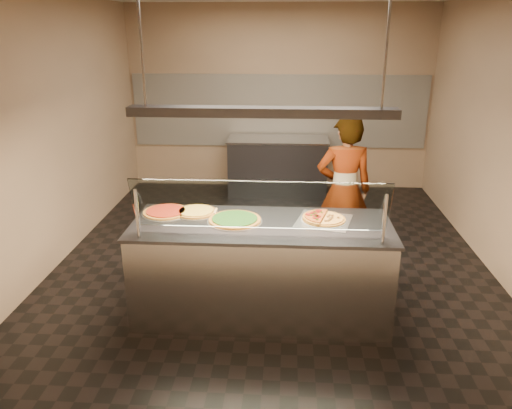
# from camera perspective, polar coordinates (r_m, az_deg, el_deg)

# --- Properties ---
(ground) EXTENTS (5.00, 6.00, 0.02)m
(ground) POSITION_cam_1_polar(r_m,az_deg,el_deg) (6.02, 1.82, -6.40)
(ground) COLOR black
(ground) RESTS_ON ground
(wall_back) EXTENTS (5.00, 0.02, 3.00)m
(wall_back) POSITION_cam_1_polar(r_m,az_deg,el_deg) (8.49, 2.64, 11.98)
(wall_back) COLOR tan
(wall_back) RESTS_ON ground
(wall_front) EXTENTS (5.00, 0.02, 3.00)m
(wall_front) POSITION_cam_1_polar(r_m,az_deg,el_deg) (2.65, -0.03, -5.64)
(wall_front) COLOR tan
(wall_front) RESTS_ON ground
(wall_left) EXTENTS (0.02, 6.00, 3.00)m
(wall_left) POSITION_cam_1_polar(r_m,az_deg,el_deg) (6.13, -22.39, 7.54)
(wall_left) COLOR tan
(wall_left) RESTS_ON ground
(wall_right) EXTENTS (0.02, 6.00, 3.00)m
(wall_right) POSITION_cam_1_polar(r_m,az_deg,el_deg) (6.00, 26.88, 6.67)
(wall_right) COLOR tan
(wall_right) RESTS_ON ground
(tile_band) EXTENTS (4.90, 0.02, 1.20)m
(tile_band) POSITION_cam_1_polar(r_m,az_deg,el_deg) (8.49, 2.61, 10.62)
(tile_band) COLOR silver
(tile_band) RESTS_ON wall_back
(serving_counter) EXTENTS (2.39, 0.94, 0.93)m
(serving_counter) POSITION_cam_1_polar(r_m,az_deg,el_deg) (4.77, 0.61, -7.35)
(serving_counter) COLOR #B7B7BC
(serving_counter) RESTS_ON ground
(sneeze_guard) EXTENTS (2.15, 0.18, 0.54)m
(sneeze_guard) POSITION_cam_1_polar(r_m,az_deg,el_deg) (4.15, 0.39, -0.15)
(sneeze_guard) COLOR #B7B7BC
(sneeze_guard) RESTS_ON serving_counter
(perforated_tray) EXTENTS (0.58, 0.58, 0.01)m
(perforated_tray) POSITION_cam_1_polar(r_m,az_deg,el_deg) (4.68, 7.73, -1.78)
(perforated_tray) COLOR silver
(perforated_tray) RESTS_ON serving_counter
(half_pizza_pepperoni) EXTENTS (0.29, 0.43, 0.05)m
(half_pizza_pepperoni) POSITION_cam_1_polar(r_m,az_deg,el_deg) (4.67, 6.57, -1.43)
(half_pizza_pepperoni) COLOR brown
(half_pizza_pepperoni) RESTS_ON perforated_tray
(half_pizza_sausage) EXTENTS (0.29, 0.43, 0.04)m
(half_pizza_sausage) POSITION_cam_1_polar(r_m,az_deg,el_deg) (4.68, 8.90, -1.59)
(half_pizza_sausage) COLOR brown
(half_pizza_sausage) RESTS_ON perforated_tray
(pizza_spinach) EXTENTS (0.51, 0.51, 0.03)m
(pizza_spinach) POSITION_cam_1_polar(r_m,az_deg,el_deg) (4.63, -2.44, -1.72)
(pizza_spinach) COLOR silver
(pizza_spinach) RESTS_ON serving_counter
(pizza_cheese) EXTENTS (0.41, 0.41, 0.03)m
(pizza_cheese) POSITION_cam_1_polar(r_m,az_deg,el_deg) (4.87, -6.84, -0.78)
(pizza_cheese) COLOR silver
(pizza_cheese) RESTS_ON serving_counter
(pizza_tomato) EXTENTS (0.46, 0.46, 0.03)m
(pizza_tomato) POSITION_cam_1_polar(r_m,az_deg,el_deg) (4.91, -10.26, -0.79)
(pizza_tomato) COLOR silver
(pizza_tomato) RESTS_ON serving_counter
(pizza_spatula) EXTENTS (0.17, 0.23, 0.02)m
(pizza_spatula) POSITION_cam_1_polar(r_m,az_deg,el_deg) (4.76, -4.30, -0.98)
(pizza_spatula) COLOR #B7B7BC
(pizza_spatula) RESTS_ON pizza_spinach
(prep_table) EXTENTS (1.62, 0.74, 0.93)m
(prep_table) POSITION_cam_1_polar(r_m,az_deg,el_deg) (8.24, 2.49, 4.41)
(prep_table) COLOR #434349
(prep_table) RESTS_ON ground
(worker) EXTENTS (0.67, 0.47, 1.74)m
(worker) POSITION_cam_1_polar(r_m,az_deg,el_deg) (5.78, 10.01, 1.59)
(worker) COLOR #26212C
(worker) RESTS_ON ground
(heat_lamp_housing) EXTENTS (2.30, 0.18, 0.08)m
(heat_lamp_housing) POSITION_cam_1_polar(r_m,az_deg,el_deg) (4.31, 0.68, 10.53)
(heat_lamp_housing) COLOR #434349
(heat_lamp_housing) RESTS_ON ceiling
(lamp_rod_left) EXTENTS (0.02, 0.02, 1.01)m
(lamp_rod_left) POSITION_cam_1_polar(r_m,az_deg,el_deg) (4.42, -12.99, 17.40)
(lamp_rod_left) COLOR #B7B7BC
(lamp_rod_left) RESTS_ON ceiling
(lamp_rod_right) EXTENTS (0.02, 0.02, 1.01)m
(lamp_rod_right) POSITION_cam_1_polar(r_m,az_deg,el_deg) (4.32, 14.72, 17.22)
(lamp_rod_right) COLOR #B7B7BC
(lamp_rod_right) RESTS_ON ceiling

